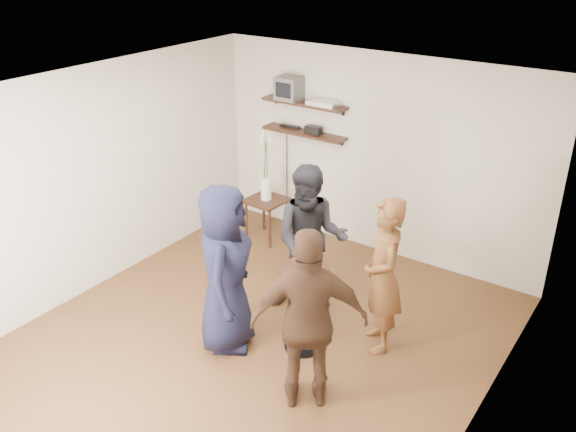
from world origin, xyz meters
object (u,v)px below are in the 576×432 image
Objects in this scene: crt_monitor at (290,88)px; radio at (313,130)px; person_navy at (225,269)px; person_brown at (309,321)px; person_plaid at (383,276)px; side_table at (266,206)px; drinks_table at (304,298)px; dvd_deck at (324,103)px; person_dark at (311,239)px.

crt_monitor is 0.63m from radio.
crt_monitor is 3.00m from person_navy.
person_brown is (2.16, -2.84, -1.15)m from crt_monitor.
crt_monitor is 3.12m from person_plaid.
person_navy is at bearing -63.21° from side_table.
radio reaches higher than drinks_table.
person_navy is 1.02× the size of person_brown.
person_brown is at bearing -60.03° from dvd_deck.
dvd_deck is at bearing 117.92° from drinks_table.
person_plaid reaches higher than radio.
dvd_deck is 3.44m from person_brown.
dvd_deck is 2.82m from person_navy.
person_dark is (0.96, -1.53, -0.67)m from radio.
person_plaid is 1.12m from person_brown.
person_plaid reaches higher than side_table.
radio is 1.92m from person_dark.
person_navy is at bearing -79.28° from dvd_deck.
person_brown is at bearing -53.40° from drinks_table.
person_navy is (0.49, -2.59, -1.02)m from dvd_deck.
side_table is 3.27m from person_brown.
person_navy reaches higher than person_plaid.
radio is at bearing -94.46° from person_brown.
dvd_deck is at bearing 0.00° from crt_monitor.
person_brown is at bearing -45.78° from person_plaid.
side_table is (-0.43, -0.47, -1.02)m from radio.
drinks_table is 0.56× the size of person_plaid.
side_table is at bearing -96.90° from crt_monitor.
drinks_table is at bearing -90.00° from person_navy.
crt_monitor is 0.35× the size of drinks_table.
person_brown is (0.46, -0.63, 0.27)m from drinks_table.
person_plaid is 0.93× the size of person_navy.
person_plaid is (2.36, -1.26, 0.33)m from side_table.
dvd_deck reaches higher than person_brown.
person_brown is at bearing -85.65° from person_dark.
crt_monitor is at bearing -165.06° from person_plaid.
dvd_deck is at bearing 90.03° from person_dark.
dvd_deck is at bearing 39.14° from side_table.
person_brown is (-0.15, -1.11, 0.05)m from person_plaid.
side_table is at bearing -156.25° from person_plaid.
crt_monitor reaches higher than radio.
person_plaid is at bearing -39.88° from person_dark.
person_plaid reaches higher than drinks_table.
person_dark is (-0.36, 0.69, 0.25)m from drinks_table.
drinks_table is at bearing -44.86° from side_table.
drinks_table reaches higher than side_table.
person_navy is (0.64, -2.59, -0.64)m from radio.
drinks_table is 0.55× the size of person_dark.
person_dark is (1.39, -1.06, 0.35)m from side_table.
radio reaches higher than side_table.
crt_monitor reaches higher than person_brown.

